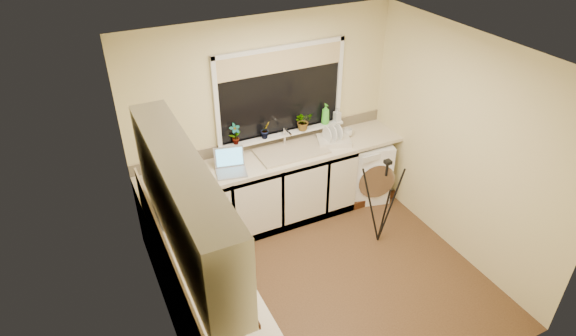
{
  "coord_description": "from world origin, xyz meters",
  "views": [
    {
      "loc": [
        -1.96,
        -3.15,
        3.76
      ],
      "look_at": [
        -0.16,
        0.55,
        1.15
      ],
      "focal_mm": 30.01,
      "sensor_mm": 36.0,
      "label": 1
    }
  ],
  "objects": [
    {
      "name": "upper_cabinet",
      "position": [
        -1.44,
        -0.45,
        1.8
      ],
      "size": [
        0.28,
        1.9,
        0.7
      ],
      "primitive_type": "cube",
      "color": "silver",
      "rests_on": "wall_left"
    },
    {
      "name": "tripod",
      "position": [
        0.9,
        0.29,
        0.55
      ],
      "size": [
        0.57,
        0.57,
        1.1
      ],
      "primitive_type": null,
      "rotation": [
        0.0,
        0.0,
        0.07
      ],
      "color": "black",
      "rests_on": "floor"
    },
    {
      "name": "window_blind",
      "position": [
        0.2,
        1.46,
        1.92
      ],
      "size": [
        1.5,
        0.02,
        0.25
      ],
      "primitive_type": "cube",
      "color": "tan",
      "rests_on": "wall_back"
    },
    {
      "name": "washing_machine",
      "position": [
        1.23,
        1.16,
        0.41
      ],
      "size": [
        0.69,
        0.68,
        0.82
      ],
      "primitive_type": "cube",
      "rotation": [
        0.0,
        0.0,
        -0.24
      ],
      "color": "white",
      "rests_on": "floor"
    },
    {
      "name": "soap_bottle_green",
      "position": [
        0.77,
        1.42,
        1.18
      ],
      "size": [
        0.1,
        0.1,
        0.26
      ],
      "primitive_type": "imported",
      "rotation": [
        0.0,
        0.0,
        0.02
      ],
      "color": "green",
      "rests_on": "windowsill"
    },
    {
      "name": "windowsill",
      "position": [
        0.2,
        1.43,
        1.04
      ],
      "size": [
        1.6,
        0.14,
        0.03
      ],
      "primitive_type": "cube",
      "color": "white",
      "rests_on": "wall_back"
    },
    {
      "name": "wall_back",
      "position": [
        0.0,
        1.5,
        1.23
      ],
      "size": [
        3.2,
        0.0,
        3.2
      ],
      "primitive_type": "plane",
      "rotation": [
        1.57,
        0.0,
        0.0
      ],
      "color": "beige",
      "rests_on": "ground"
    },
    {
      "name": "steel_jar",
      "position": [
        -1.36,
        -0.17,
        0.96
      ],
      "size": [
        0.08,
        0.08,
        0.11
      ],
      "primitive_type": "cylinder",
      "color": "white",
      "rests_on": "worktop_left"
    },
    {
      "name": "base_cabinet_left",
      "position": [
        -1.3,
        -0.3,
        0.43
      ],
      "size": [
        0.54,
        2.4,
        0.86
      ],
      "primitive_type": "cube",
      "color": "silver",
      "rests_on": "floor"
    },
    {
      "name": "splashback_left",
      "position": [
        -1.59,
        -0.3,
        1.12
      ],
      "size": [
        0.02,
        2.4,
        0.45
      ],
      "primitive_type": "cube",
      "color": "beige",
      "rests_on": "wall_left"
    },
    {
      "name": "sink",
      "position": [
        0.2,
        1.2,
        0.91
      ],
      "size": [
        0.82,
        0.46,
        0.03
      ],
      "primitive_type": "cube",
      "color": "tan",
      "rests_on": "worktop_back"
    },
    {
      "name": "kettle",
      "position": [
        -1.25,
        0.16,
        1.01
      ],
      "size": [
        0.17,
        0.17,
        0.22
      ],
      "primitive_type": "cylinder",
      "color": "silver",
      "rests_on": "worktop_left"
    },
    {
      "name": "wall_front",
      "position": [
        0.0,
        -1.5,
        1.23
      ],
      "size": [
        3.2,
        0.0,
        3.2
      ],
      "primitive_type": "plane",
      "rotation": [
        -1.57,
        0.0,
        0.0
      ],
      "color": "beige",
      "rests_on": "ground"
    },
    {
      "name": "wall_left",
      "position": [
        -1.6,
        0.0,
        1.23
      ],
      "size": [
        0.0,
        3.0,
        3.0
      ],
      "primitive_type": "plane",
      "rotation": [
        1.57,
        0.0,
        1.57
      ],
      "color": "beige",
      "rests_on": "ground"
    },
    {
      "name": "plant_a",
      "position": [
        -0.4,
        1.41,
        1.18
      ],
      "size": [
        0.15,
        0.11,
        0.26
      ],
      "primitive_type": "imported",
      "rotation": [
        0.0,
        0.0,
        0.18
      ],
      "color": "#999999",
      "rests_on": "windowsill"
    },
    {
      "name": "laptop",
      "position": [
        -0.57,
        1.14,
        0.96
      ],
      "size": [
        0.39,
        0.37,
        0.24
      ],
      "rotation": [
        0.0,
        0.0,
        -0.21
      ],
      "color": "#919198",
      "rests_on": "worktop_back"
    },
    {
      "name": "faucet",
      "position": [
        0.2,
        1.38,
        1.02
      ],
      "size": [
        0.03,
        0.03,
        0.24
      ],
      "primitive_type": "cylinder",
      "color": "silver",
      "rests_on": "worktop_back"
    },
    {
      "name": "dish_rack",
      "position": [
        0.76,
        1.18,
        0.93
      ],
      "size": [
        0.47,
        0.41,
        0.06
      ],
      "primitive_type": "cube",
      "rotation": [
        0.0,
        0.0,
        -0.36
      ],
      "color": "beige",
      "rests_on": "worktop_back"
    },
    {
      "name": "cup_left",
      "position": [
        -1.29,
        -0.7,
        0.94
      ],
      "size": [
        0.11,
        0.11,
        0.09
      ],
      "primitive_type": "imported",
      "rotation": [
        0.0,
        0.0,
        0.18
      ],
      "color": "beige",
      "rests_on": "worktop_left"
    },
    {
      "name": "worktop_back",
      "position": [
        0.0,
        1.2,
        0.88
      ],
      "size": [
        3.2,
        0.6,
        0.04
      ],
      "primitive_type": "cube",
      "color": "beige",
      "rests_on": "base_cabinet_back"
    },
    {
      "name": "glass_jug",
      "position": [
        -1.28,
        -0.9,
        0.98
      ],
      "size": [
        0.11,
        0.11,
        0.16
      ],
      "primitive_type": "cylinder",
      "color": "silver",
      "rests_on": "worktop_left"
    },
    {
      "name": "plant_d",
      "position": [
        0.46,
        1.39,
        1.17
      ],
      "size": [
        0.22,
        0.2,
        0.23
      ],
      "primitive_type": "imported",
      "rotation": [
        0.0,
        0.0,
        -0.07
      ],
      "color": "#999999",
      "rests_on": "windowsill"
    },
    {
      "name": "worktop_left",
      "position": [
        -1.3,
        -0.3,
        0.88
      ],
      "size": [
        0.6,
        2.4,
        0.04
      ],
      "primitive_type": "cube",
      "color": "beige",
      "rests_on": "base_cabinet_left"
    },
    {
      "name": "microwave",
      "position": [
        -1.3,
        0.7,
        1.06
      ],
      "size": [
        0.42,
        0.6,
        0.33
      ],
      "primitive_type": "imported",
      "rotation": [
        0.0,
        0.0,
        1.54
      ],
      "color": "white",
      "rests_on": "worktop_left"
    },
    {
      "name": "wall_right",
      "position": [
        1.6,
        0.0,
        1.23
      ],
      "size": [
        0.0,
        3.0,
        3.0
      ],
      "primitive_type": "plane",
      "rotation": [
        1.57,
        0.0,
        -1.57
      ],
      "color": "beige",
      "rests_on": "ground"
    },
    {
      "name": "soap_bottle_clear",
      "position": [
        0.95,
        1.43,
        1.14
      ],
      "size": [
        0.08,
        0.08,
        0.17
      ],
      "primitive_type": "imported",
      "rotation": [
        0.0,
        0.0,
        0.08
      ],
      "color": "#999999",
      "rests_on": "windowsill"
    },
    {
      "name": "splashback_back",
      "position": [
        0.0,
        1.49,
        0.97
      ],
      "size": [
        3.2,
        0.02,
        0.14
      ],
      "primitive_type": "cube",
      "color": "beige",
      "rests_on": "wall_back"
    },
    {
      "name": "cup_back",
      "position": [
        1.0,
        1.25,
        0.95
      ],
      "size": [
        0.15,
        0.15,
        0.1
      ],
      "primitive_type": "imported",
      "rotation": [
        0.0,
        0.0,
        -0.18
      ],
      "color": "silver",
      "rests_on": "worktop_back"
    },
    {
      "name": "plant_b",
      "position": [
        -0.04,
        1.4,
        1.15
      ],
      "size": [
        0.13,
        0.12,
        0.21
      ],
      "primitive_type": "imported",
      "rotation": [
        0.0,
        0.0,
        0.23
      ],
      "color": "#999999",
      "rests_on": "windowsill"
    },
    {
      "name": "base_cabinet_back",
      "position": [
        -0.33,
        1.2,
        0.43
      ],
      "size": [
        2.55,
        0.6,
        0.86
      ],
      "primitive_type": "cube",
      "color": "silver",
      "rests_on": "floor"
    },
    {
      "name": "window_glass",
      "position": [
        0.2,
        1.49,
        1.55
      ],
      "size": [
        1.5,
        0.02,
        1.0
      ],
      "primitive_type": "cube",
      "color": "black",
      "rests_on": "wall_back"
    },
    {
      "name": "ceiling",
      "position": [
        0.0,
        0.0,
        2.45
      ],
      "size": [
        3.2,
        3.2,
        0.0
      ],
      "primitive_type": "plane",
      "rotation": [
        3.14,
        0.0,
        0.0
      ],
      "color": "white",
      "rests_on": "ground"
    },
    {
      "name": "floor",
      "position": [
        0.0,
        0.0,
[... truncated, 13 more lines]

